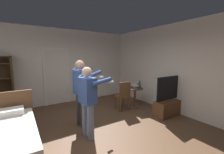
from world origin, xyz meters
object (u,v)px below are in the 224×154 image
(laptop, at_px, (135,87))
(bottle_on_table, at_px, (140,85))
(tv_flatscreen, at_px, (170,103))
(wooden_chair, at_px, (123,95))
(suitcase_dark, at_px, (12,112))
(person_striped_shirt, at_px, (81,89))
(person_blue_shirt, at_px, (88,98))
(suitcase_small, at_px, (15,120))
(side_table, at_px, (135,94))

(laptop, xyz_separation_m, bottle_on_table, (0.18, -0.04, 0.07))
(tv_flatscreen, xyz_separation_m, laptop, (-0.50, 1.06, 0.40))
(wooden_chair, distance_m, suitcase_dark, 3.36)
(tv_flatscreen, relative_size, wooden_chair, 1.24)
(tv_flatscreen, relative_size, person_striped_shirt, 0.72)
(wooden_chair, distance_m, person_blue_shirt, 1.93)
(bottle_on_table, height_order, suitcase_dark, bottle_on_table)
(suitcase_dark, relative_size, suitcase_small, 0.81)
(person_blue_shirt, bearing_deg, suitcase_small, 134.09)
(bottle_on_table, height_order, person_blue_shirt, person_blue_shirt)
(person_blue_shirt, relative_size, person_striped_shirt, 0.93)
(person_blue_shirt, bearing_deg, bottle_on_table, 19.92)
(wooden_chair, height_order, person_blue_shirt, person_blue_shirt)
(wooden_chair, bearing_deg, tv_flatscreen, -47.19)
(laptop, relative_size, suitcase_dark, 0.78)
(laptop, bearing_deg, side_table, 45.54)
(side_table, height_order, suitcase_dark, side_table)
(bottle_on_table, distance_m, person_striped_shirt, 2.28)
(suitcase_dark, xyz_separation_m, suitcase_small, (0.06, -0.59, -0.04))
(side_table, bearing_deg, suitcase_small, 171.70)
(laptop, bearing_deg, bottle_on_table, -11.93)
(laptop, height_order, wooden_chair, wooden_chair)
(tv_flatscreen, height_order, person_striped_shirt, person_striped_shirt)
(bottle_on_table, xyz_separation_m, suitcase_small, (-3.76, 0.61, -0.64))
(tv_flatscreen, relative_size, suitcase_small, 1.96)
(tv_flatscreen, bearing_deg, bottle_on_table, 107.02)
(laptop, relative_size, bottle_on_table, 1.39)
(bottle_on_table, relative_size, wooden_chair, 0.29)
(laptop, xyz_separation_m, person_striped_shirt, (-2.08, -0.26, 0.23))
(laptop, distance_m, person_blue_shirt, 2.35)
(laptop, bearing_deg, person_blue_shirt, -157.69)
(wooden_chair, relative_size, suitcase_dark, 1.95)
(person_blue_shirt, bearing_deg, laptop, 22.31)
(person_blue_shirt, xyz_separation_m, suitcase_small, (-1.41, 1.46, -0.73))
(person_blue_shirt, bearing_deg, person_striped_shirt, 82.30)
(wooden_chair, height_order, suitcase_dark, wooden_chair)
(side_table, height_order, person_striped_shirt, person_striped_shirt)
(side_table, xyz_separation_m, bottle_on_table, (0.14, -0.08, 0.35))
(tv_flatscreen, xyz_separation_m, suitcase_dark, (-4.13, 2.22, -0.14))
(bottle_on_table, height_order, person_striped_shirt, person_striped_shirt)
(wooden_chair, bearing_deg, person_striped_shirt, -170.22)
(suitcase_dark, bearing_deg, laptop, -3.86)
(person_blue_shirt, bearing_deg, wooden_chair, 28.42)
(tv_flatscreen, bearing_deg, suitcase_small, 158.13)
(suitcase_dark, bearing_deg, wooden_chair, -6.28)
(person_striped_shirt, bearing_deg, suitcase_small, 150.99)
(side_table, relative_size, wooden_chair, 0.71)
(suitcase_small, bearing_deg, wooden_chair, -22.04)
(tv_flatscreen, xyz_separation_m, wooden_chair, (-1.00, 1.08, 0.19))
(side_table, bearing_deg, person_blue_shirt, -157.13)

